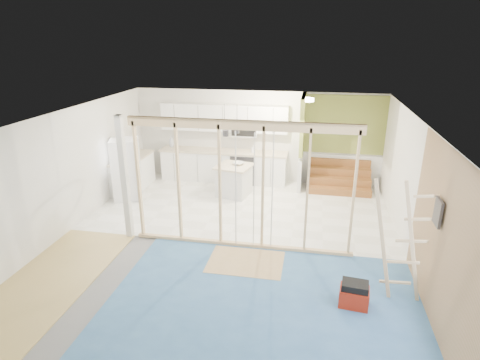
% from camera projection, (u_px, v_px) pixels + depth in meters
% --- Properties ---
extents(room, '(7.01, 8.01, 2.61)m').
position_uv_depth(room, '(226.00, 185.00, 7.74)').
color(room, slate).
rests_on(room, ground).
extents(floor_overlays, '(7.00, 8.00, 0.03)m').
position_uv_depth(floor_overlays, '(231.00, 243.00, 8.23)').
color(floor_overlays, white).
rests_on(floor_overlays, room).
extents(stud_frame, '(4.66, 0.14, 2.60)m').
position_uv_depth(stud_frame, '(215.00, 171.00, 7.69)').
color(stud_frame, beige).
rests_on(stud_frame, room).
extents(base_cabinets, '(4.45, 2.24, 0.93)m').
position_uv_depth(base_cabinets, '(197.00, 168.00, 11.41)').
color(base_cabinets, white).
rests_on(base_cabinets, room).
extents(upper_cabinets, '(3.60, 0.41, 0.85)m').
position_uv_depth(upper_cabinets, '(226.00, 119.00, 11.23)').
color(upper_cabinets, white).
rests_on(upper_cabinets, room).
extents(green_partition, '(2.25, 1.51, 2.60)m').
position_uv_depth(green_partition, '(329.00, 156.00, 10.89)').
color(green_partition, olive).
rests_on(green_partition, room).
extents(pot_rack, '(0.52, 0.52, 0.72)m').
position_uv_depth(pot_rack, '(230.00, 128.00, 9.30)').
color(pot_rack, black).
rests_on(pot_rack, room).
extents(sheathing_panel, '(0.02, 4.00, 2.60)m').
position_uv_depth(sheathing_panel, '(450.00, 255.00, 5.29)').
color(sheathing_panel, tan).
rests_on(sheathing_panel, room).
extents(electrical_panel, '(0.04, 0.30, 0.40)m').
position_uv_depth(electrical_panel, '(438.00, 212.00, 5.73)').
color(electrical_panel, '#3B3B40').
rests_on(electrical_panel, room).
extents(ceiling_light, '(0.32, 0.32, 0.08)m').
position_uv_depth(ceiling_light, '(307.00, 100.00, 9.85)').
color(ceiling_light, '#FFEABF').
rests_on(ceiling_light, room).
extents(fridge, '(0.90, 0.87, 1.59)m').
position_uv_depth(fridge, '(127.00, 170.00, 10.25)').
color(fridge, white).
rests_on(fridge, room).
extents(island, '(1.01, 1.01, 0.84)m').
position_uv_depth(island, '(234.00, 181.00, 10.58)').
color(island, silver).
rests_on(island, room).
extents(bowl, '(0.37, 0.37, 0.07)m').
position_uv_depth(bowl, '(239.00, 163.00, 10.50)').
color(bowl, silver).
rests_on(bowl, island).
extents(soap_bottle_a, '(0.14, 0.14, 0.33)m').
position_uv_depth(soap_bottle_a, '(171.00, 141.00, 11.77)').
color(soap_bottle_a, silver).
rests_on(soap_bottle_a, base_cabinets).
extents(soap_bottle_b, '(0.12, 0.12, 0.20)m').
position_uv_depth(soap_bottle_b, '(253.00, 149.00, 11.20)').
color(soap_bottle_b, silver).
rests_on(soap_bottle_b, base_cabinets).
extents(toolbox, '(0.48, 0.38, 0.43)m').
position_uv_depth(toolbox, '(354.00, 295.00, 6.28)').
color(toolbox, '#9C200E').
rests_on(toolbox, room).
extents(ladder, '(1.06, 0.17, 1.99)m').
position_uv_depth(ladder, '(401.00, 241.00, 6.23)').
color(ladder, tan).
rests_on(ladder, room).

